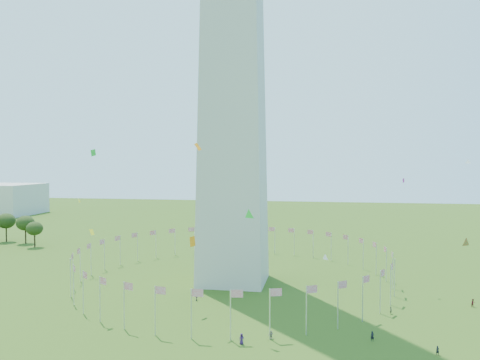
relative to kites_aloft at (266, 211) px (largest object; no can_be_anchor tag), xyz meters
name	(u,v)px	position (x,y,z in m)	size (l,w,h in m)	color
flag_ring	(233,265)	(-11.63, 26.52, -17.16)	(80.24, 80.24, 9.00)	silver
crowd	(218,354)	(-5.07, -21.09, -20.80)	(99.47, 66.95, 1.92)	#58141E
kites_aloft	(266,211)	(0.00, 0.00, 0.00)	(117.52, 71.51, 28.03)	green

